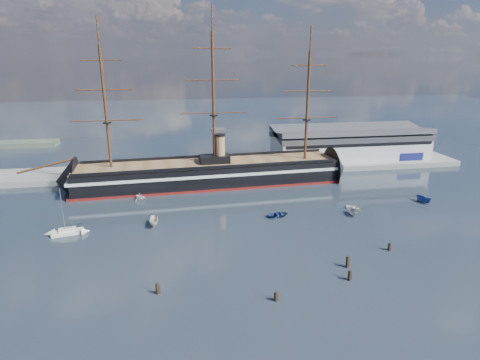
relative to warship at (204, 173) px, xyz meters
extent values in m
plane|color=#1B2833|center=(3.54, -20.00, -4.04)|extent=(600.00, 600.00, 0.00)
cube|color=slate|center=(13.54, 16.00, -4.04)|extent=(180.00, 18.00, 2.00)
cube|color=#B7BABC|center=(61.54, 20.00, 2.96)|extent=(62.00, 20.00, 10.00)
cube|color=#3F4247|center=(61.54, 20.00, 8.56)|extent=(63.00, 21.00, 2.00)
cube|color=silver|center=(6.54, 13.00, 4.96)|extent=(4.00, 4.00, 14.00)
cube|color=#3F4247|center=(6.54, 13.00, 12.46)|extent=(5.00, 5.00, 1.00)
cube|color=black|center=(1.73, 0.00, -0.04)|extent=(88.70, 20.44, 7.00)
cube|color=silver|center=(1.73, 0.00, 1.16)|extent=(90.71, 20.78, 1.00)
cube|color=maroon|center=(1.73, 0.00, -3.69)|extent=(90.71, 20.74, 0.90)
cone|color=black|center=(-44.77, 0.00, -0.34)|extent=(14.78, 16.37, 15.68)
cone|color=black|center=(48.23, 0.00, -0.34)|extent=(11.78, 16.22, 15.68)
cube|color=brown|center=(1.73, 0.00, 3.56)|extent=(88.63, 19.16, 0.40)
cube|color=black|center=(3.73, 0.00, 4.96)|extent=(10.29, 6.50, 2.50)
cylinder|color=tan|center=(5.73, 0.00, 8.46)|extent=(3.20, 3.20, 9.00)
cylinder|color=#381E0F|center=(-50.27, 0.00, 4.96)|extent=(17.76, 1.60, 4.43)
cylinder|color=#381E0F|center=(-30.27, 0.00, 22.76)|extent=(0.90, 0.90, 38.00)
cylinder|color=#381E0F|center=(3.73, 0.00, 24.76)|extent=(0.90, 0.90, 42.00)
cylinder|color=#381E0F|center=(35.73, 0.00, 21.76)|extent=(0.90, 0.90, 36.00)
cube|color=silver|center=(-36.88, -34.44, -3.53)|extent=(7.91, 3.91, 1.01)
cube|color=silver|center=(-36.88, -34.44, -2.72)|extent=(4.32, 2.50, 0.81)
cylinder|color=#B2B2B7|center=(-37.38, -34.44, 2.55)|extent=(0.16, 0.16, 11.15)
imported|color=beige|center=(-15.77, -32.53, -4.04)|extent=(6.80, 2.52, 2.72)
imported|color=navy|center=(17.95, -31.86, -4.04)|extent=(2.12, 3.94, 1.74)
imported|color=gray|center=(38.65, -34.41, -4.04)|extent=(5.67, 2.80, 2.17)
imported|color=white|center=(-20.75, -12.00, -4.04)|extent=(7.24, 6.15, 2.47)
imported|color=silver|center=(41.18, -30.29, -4.04)|extent=(2.90, 3.07, 1.41)
imported|color=navy|center=(64.21, -28.38, -4.04)|extent=(6.43, 3.85, 2.42)
cylinder|color=black|center=(-14.02, -64.65, -4.04)|extent=(0.64, 0.64, 2.96)
cylinder|color=black|center=(7.30, -70.51, -4.04)|extent=(0.64, 0.64, 2.57)
cylinder|color=black|center=(25.16, -61.23, -4.04)|extent=(0.64, 0.64, 3.33)
cylinder|color=black|center=(37.86, -55.63, -4.04)|extent=(0.64, 0.64, 2.59)
cylinder|color=black|center=(23.48, -66.11, -4.04)|extent=(0.64, 0.64, 2.86)
camera|label=1|loc=(-9.54, -131.67, 38.90)|focal=30.00mm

